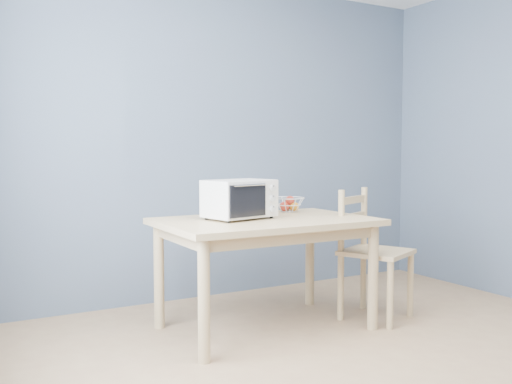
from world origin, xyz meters
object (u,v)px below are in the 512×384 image
dining_table (266,234)px  dining_chair (371,254)px  fruit_basket (288,204)px  toaster_oven (238,199)px

dining_table → dining_chair: (0.80, -0.14, -0.19)m
dining_table → dining_chair: bearing=-9.8°
dining_table → fruit_basket: size_ratio=5.47×
toaster_oven → dining_table: bearing=-34.2°
fruit_basket → dining_table: bearing=-142.1°
dining_table → fruit_basket: bearing=37.9°
toaster_oven → dining_chair: toaster_oven is taller
dining_table → fruit_basket: 0.49m
dining_table → dining_chair: dining_chair is taller
fruit_basket → dining_chair: 0.70m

